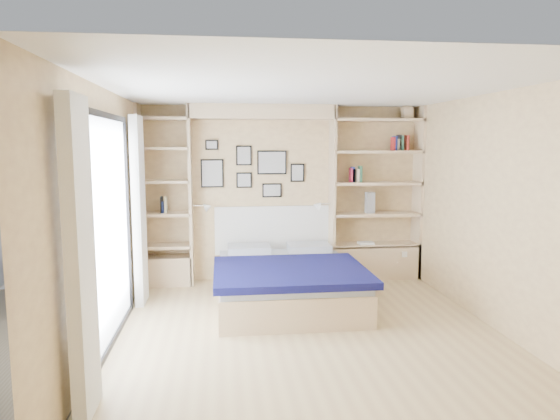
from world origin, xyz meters
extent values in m
plane|color=tan|center=(0.00, 0.00, 0.00)|extent=(4.50, 4.50, 0.00)
plane|color=#D4B57A|center=(0.00, 2.25, 1.25)|extent=(4.00, 0.00, 4.00)
plane|color=#D4B57A|center=(0.00, -2.25, 1.25)|extent=(4.00, 0.00, 4.00)
plane|color=#D4B57A|center=(-2.00, 0.00, 1.25)|extent=(0.00, 4.50, 4.50)
plane|color=#D4B57A|center=(2.00, 0.00, 1.25)|extent=(0.00, 4.50, 4.50)
plane|color=white|center=(0.00, 0.00, 2.50)|extent=(4.50, 4.50, 0.00)
cube|color=tan|center=(-1.30, 2.08, 1.25)|extent=(0.04, 0.35, 2.50)
cube|color=tan|center=(0.70, 2.08, 1.25)|extent=(0.04, 0.35, 2.50)
cube|color=tan|center=(-0.30, 2.08, 2.40)|extent=(2.00, 0.35, 0.20)
cube|color=tan|center=(1.98, 2.08, 1.25)|extent=(0.04, 0.35, 2.50)
cube|color=tan|center=(-1.98, 2.08, 1.25)|extent=(0.04, 0.35, 2.50)
cube|color=tan|center=(1.35, 2.08, 0.25)|extent=(1.30, 0.35, 0.50)
cube|color=tan|center=(-1.65, 2.08, 0.20)|extent=(0.70, 0.35, 0.40)
cube|color=black|center=(-1.97, 0.00, 2.23)|extent=(0.04, 2.08, 0.06)
cube|color=black|center=(-1.97, 0.00, 0.03)|extent=(0.04, 2.08, 0.06)
cube|color=black|center=(-1.97, -1.02, 1.10)|extent=(0.04, 0.06, 2.20)
cube|color=black|center=(-1.97, 1.02, 1.10)|extent=(0.04, 0.06, 2.20)
cube|color=silver|center=(-1.98, 0.00, 1.12)|extent=(0.01, 2.00, 2.20)
cube|color=white|center=(-1.88, -1.30, 1.15)|extent=(0.10, 0.45, 2.30)
cube|color=white|center=(-1.88, 1.30, 1.15)|extent=(0.10, 0.45, 2.30)
cube|color=tan|center=(1.35, 2.08, 0.50)|extent=(1.30, 0.35, 0.04)
cube|color=tan|center=(1.35, 2.08, 0.95)|extent=(1.30, 0.35, 0.04)
cube|color=tan|center=(1.35, 2.08, 1.40)|extent=(1.30, 0.35, 0.04)
cube|color=tan|center=(1.35, 2.08, 1.85)|extent=(1.30, 0.35, 0.04)
cube|color=tan|center=(1.35, 2.08, 2.30)|extent=(1.30, 0.35, 0.04)
cube|color=tan|center=(-1.65, 2.08, 0.55)|extent=(0.70, 0.35, 0.04)
cube|color=tan|center=(-1.65, 2.08, 1.00)|extent=(0.70, 0.35, 0.04)
cube|color=tan|center=(-1.65, 2.08, 1.45)|extent=(0.70, 0.35, 0.04)
cube|color=tan|center=(-1.65, 2.08, 1.90)|extent=(0.70, 0.35, 0.04)
cube|color=tan|center=(-1.65, 2.08, 2.30)|extent=(0.70, 0.35, 0.04)
cube|color=tan|center=(-0.10, 1.07, 0.18)|extent=(1.67, 2.08, 0.36)
cube|color=#AFB5BF|center=(-0.10, 1.07, 0.41)|extent=(1.63, 2.04, 0.10)
cube|color=#0C0D3D|center=(-0.10, 0.71, 0.48)|extent=(1.77, 1.46, 0.08)
cube|color=#AFB5BF|center=(-0.51, 1.81, 0.52)|extent=(0.57, 0.42, 0.12)
cube|color=#AFB5BF|center=(0.32, 1.81, 0.52)|extent=(0.57, 0.42, 0.12)
cube|color=white|center=(-0.10, 2.22, 0.72)|extent=(1.77, 0.04, 0.70)
cube|color=black|center=(-1.00, 2.23, 1.55)|extent=(0.32, 0.02, 0.40)
cube|color=gray|center=(-1.00, 2.21, 1.55)|extent=(0.28, 0.01, 0.36)
cube|color=black|center=(-0.55, 2.23, 1.80)|extent=(0.22, 0.02, 0.28)
cube|color=gray|center=(-0.55, 2.21, 1.80)|extent=(0.18, 0.01, 0.24)
cube|color=black|center=(-0.55, 2.23, 1.45)|extent=(0.22, 0.02, 0.22)
cube|color=gray|center=(-0.55, 2.21, 1.45)|extent=(0.18, 0.01, 0.18)
cube|color=black|center=(-0.15, 2.23, 1.70)|extent=(0.42, 0.02, 0.34)
cube|color=gray|center=(-0.15, 2.21, 1.70)|extent=(0.38, 0.01, 0.30)
cube|color=black|center=(-0.15, 2.23, 1.30)|extent=(0.28, 0.02, 0.20)
cube|color=gray|center=(-0.15, 2.21, 1.30)|extent=(0.24, 0.01, 0.16)
cube|color=black|center=(0.22, 2.23, 1.55)|extent=(0.20, 0.02, 0.26)
cube|color=gray|center=(0.22, 2.21, 1.55)|extent=(0.16, 0.01, 0.22)
cube|color=black|center=(-1.00, 2.23, 1.95)|extent=(0.18, 0.02, 0.14)
cube|color=gray|center=(-1.00, 2.21, 1.95)|extent=(0.14, 0.01, 0.10)
cylinder|color=silver|center=(-1.16, 2.00, 1.12)|extent=(0.20, 0.02, 0.02)
cone|color=white|center=(-1.06, 2.00, 1.10)|extent=(0.13, 0.12, 0.15)
cylinder|color=silver|center=(0.56, 2.00, 1.12)|extent=(0.20, 0.02, 0.02)
cone|color=white|center=(0.46, 2.00, 1.10)|extent=(0.13, 0.12, 0.15)
cube|color=maroon|center=(0.97, 2.07, 1.52)|extent=(0.02, 0.15, 0.20)
cube|color=navy|center=(0.99, 2.07, 1.53)|extent=(0.03, 0.15, 0.22)
cube|color=black|center=(1.00, 2.07, 1.51)|extent=(0.03, 0.15, 0.18)
cube|color=#BFAC8E|center=(1.06, 2.07, 1.51)|extent=(0.04, 0.15, 0.19)
cube|color=#26593F|center=(1.10, 2.07, 1.53)|extent=(0.03, 0.15, 0.23)
cube|color=#A51E1E|center=(1.58, 2.07, 1.96)|extent=(0.02, 0.15, 0.19)
cube|color=navy|center=(1.61, 2.07, 1.97)|extent=(0.03, 0.15, 0.20)
cube|color=black|center=(1.67, 2.07, 1.98)|extent=(0.03, 0.15, 0.22)
cube|color=#BFB28C|center=(1.66, 2.07, 1.95)|extent=(0.04, 0.15, 0.17)
cube|color=#26593F|center=(1.70, 2.07, 1.97)|extent=(0.03, 0.15, 0.21)
cube|color=#A02A20|center=(1.78, 2.07, 1.98)|extent=(0.03, 0.15, 0.22)
cube|color=navy|center=(-1.68, 2.07, 1.10)|extent=(0.02, 0.15, 0.16)
cube|color=black|center=(-1.69, 2.07, 1.13)|extent=(0.03, 0.15, 0.22)
cube|color=tan|center=(-1.64, 2.07, 1.13)|extent=(0.03, 0.15, 0.23)
cube|color=tan|center=(1.77, 2.07, 2.40)|extent=(0.13, 0.13, 0.15)
cone|color=tan|center=(1.77, 2.07, 2.51)|extent=(0.20, 0.20, 0.08)
cube|color=slate|center=(1.26, 2.07, 1.12)|extent=(0.12, 0.12, 0.30)
cube|color=white|center=(1.20, 2.02, 0.54)|extent=(0.22, 0.16, 0.03)
cylinder|color=tan|center=(-3.09, 0.77, 0.20)|extent=(0.07, 0.13, 0.39)
cylinder|color=tan|center=(-2.69, 0.92, 0.20)|extent=(0.07, 0.13, 0.39)
cylinder|color=tan|center=(-3.28, 1.27, 0.29)|extent=(0.14, 0.31, 0.63)
cylinder|color=tan|center=(-2.88, 1.42, 0.29)|extent=(0.14, 0.31, 0.63)
cube|color=#3666B8|center=(-2.96, 1.03, 0.27)|extent=(0.60, 0.65, 0.14)
cube|color=#3666B8|center=(-3.09, 1.37, 0.49)|extent=(0.49, 0.35, 0.52)
camera|label=1|loc=(-0.89, -4.89, 1.96)|focal=32.00mm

